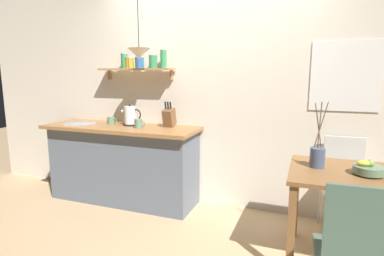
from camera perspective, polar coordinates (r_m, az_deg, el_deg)
The scene contains 14 objects.
ground_plane at distance 3.32m, azimuth 0.11°, elevation -17.23°, with size 14.00×14.00×0.00m, color tan.
back_wall at distance 3.52m, azimuth 7.00°, elevation 7.20°, with size 6.80×0.11×2.70m.
kitchen_counter at distance 3.84m, azimuth -12.41°, elevation -6.20°, with size 1.83×0.63×0.91m.
wall_shelf at distance 3.76m, azimuth -9.56°, elevation 11.27°, with size 0.94×0.20×0.34m.
dining_table at distance 2.75m, azimuth 26.18°, elevation -9.78°, with size 0.85×0.78×0.77m.
dining_chair_near at distance 2.14m, azimuth 26.88°, elevation -19.26°, with size 0.39×0.41×0.93m.
dining_chair_far at distance 3.36m, azimuth 25.82°, elevation -8.65°, with size 0.45×0.45×0.91m.
fruit_bowl at distance 2.68m, azimuth 29.36°, elevation -6.49°, with size 0.22×0.22×0.12m.
twig_vase at distance 2.71m, azimuth 21.79°, elevation -4.84°, with size 0.12×0.12×0.53m.
electric_kettle at distance 3.72m, azimuth -11.11°, elevation 2.16°, with size 0.25×0.16×0.25m.
knife_block at distance 3.55m, azimuth -4.16°, elevation 1.99°, with size 0.11×0.17×0.29m.
coffee_mug_by_sink at distance 3.87m, azimuth -14.45°, elevation 1.34°, with size 0.13×0.09×0.09m.
coffee_mug_spare at distance 3.53m, azimuth -9.66°, elevation 0.83°, with size 0.13×0.09×0.10m.
pendant_lamp at distance 3.42m, azimuth -9.59°, elevation 13.27°, with size 0.24×0.24×0.62m.
Camera 1 is at (1.03, -2.77, 1.51)m, focal length 29.39 mm.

